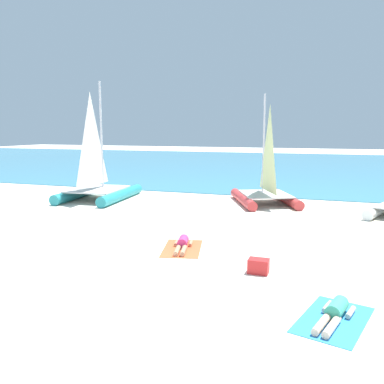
{
  "coord_description": "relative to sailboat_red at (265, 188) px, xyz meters",
  "views": [
    {
      "loc": [
        4.95,
        -8.6,
        3.53
      ],
      "look_at": [
        0.0,
        5.61,
        1.2
      ],
      "focal_mm": 38.02,
      "sensor_mm": 36.0,
      "label": 1
    }
  ],
  "objects": [
    {
      "name": "ground_plane",
      "position": [
        -1.96,
        -0.59,
        -0.77
      ],
      "size": [
        120.0,
        120.0,
        0.0
      ],
      "primitive_type": "plane",
      "color": "silver"
    },
    {
      "name": "ocean_water",
      "position": [
        -1.96,
        21.88,
        -0.75
      ],
      "size": [
        120.0,
        40.0,
        0.05
      ],
      "primitive_type": "cube",
      "color": "teal",
      "rests_on": "ground"
    },
    {
      "name": "sailboat_red",
      "position": [
        0.0,
        0.0,
        0.0
      ],
      "size": [
        3.95,
        4.67,
        5.2
      ],
      "rotation": [
        0.0,
        0.0,
        0.42
      ],
      "color": "#CC3838",
      "rests_on": "ground"
    },
    {
      "name": "sailboat_teal",
      "position": [
        -8.18,
        -1.59,
        0.1
      ],
      "size": [
        3.29,
        4.77,
        5.9
      ],
      "rotation": [
        0.0,
        0.0,
        0.09
      ],
      "color": "teal",
      "rests_on": "ground"
    },
    {
      "name": "towel_middle",
      "position": [
        -1.15,
        -8.21,
        -0.77
      ],
      "size": [
        1.53,
        2.11,
        0.01
      ],
      "primitive_type": "cube",
      "rotation": [
        0.0,
        0.0,
        0.25
      ],
      "color": "#EA5933",
      "rests_on": "ground"
    },
    {
      "name": "sunbather_middle",
      "position": [
        -1.16,
        -8.14,
        -0.64
      ],
      "size": [
        0.76,
        1.55,
        0.3
      ],
      "rotation": [
        0.0,
        0.0,
        0.25
      ],
      "color": "#D83372",
      "rests_on": "towel_middle"
    },
    {
      "name": "towel_right",
      "position": [
        3.14,
        -11.58,
        -0.77
      ],
      "size": [
        1.56,
        2.12,
        0.01
      ],
      "primitive_type": "cube",
      "rotation": [
        0.0,
        0.0,
        -0.26
      ],
      "color": "#338CD8",
      "rests_on": "ground"
    },
    {
      "name": "sunbather_right",
      "position": [
        3.16,
        -11.51,
        -0.64
      ],
      "size": [
        0.79,
        1.55,
        0.3
      ],
      "rotation": [
        0.0,
        0.0,
        -0.26
      ],
      "color": "#3FB28C",
      "rests_on": "towel_right"
    },
    {
      "name": "cooler_box",
      "position": [
        1.37,
        -9.54,
        -0.59
      ],
      "size": [
        0.5,
        0.36,
        0.36
      ],
      "primitive_type": "cube",
      "color": "red",
      "rests_on": "ground"
    }
  ]
}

